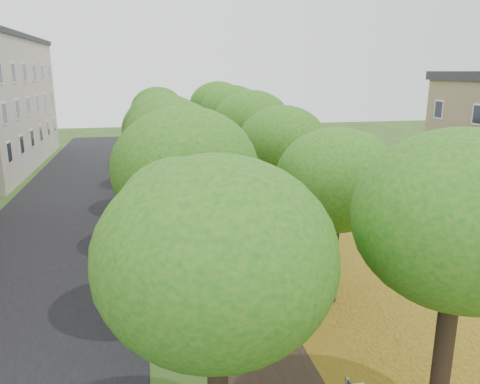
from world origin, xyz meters
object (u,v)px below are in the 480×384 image
car_silver (468,219)px  car_red (411,198)px  car_grey (411,198)px  car_white (379,184)px

car_silver → car_red: car_silver is taller
car_red → car_grey: car_grey is taller
car_grey → car_white: bearing=19.7°
car_silver → car_grey: bearing=-4.6°
car_red → car_white: (-0.19, 3.42, 0.02)m
car_silver → car_white: car_silver is taller
car_white → car_red: bearing=-153.9°
car_grey → car_white: car_grey is taller
car_red → car_grey: 0.34m
car_red → car_silver: bearing=-170.8°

